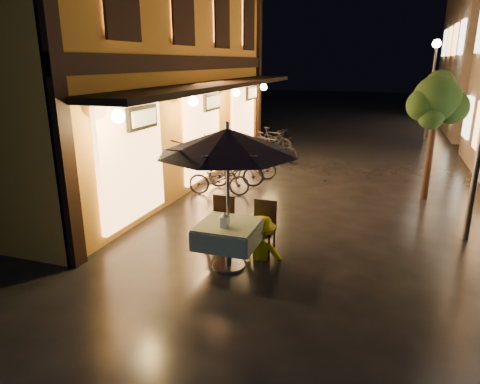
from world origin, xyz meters
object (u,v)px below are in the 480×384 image
at_px(table_lantern, 224,219).
at_px(person_orange, 218,213).
at_px(person_yellow, 262,217).
at_px(bicycle_0, 219,179).
at_px(cafe_table, 228,234).
at_px(patio_umbrella, 227,141).

xyz_separation_m(table_lantern, person_orange, (-0.42, 0.77, -0.21)).
bearing_deg(table_lantern, person_yellow, 59.69).
distance_m(person_orange, bicycle_0, 3.39).
bearing_deg(cafe_table, bicycle_0, 113.92).
height_order(cafe_table, patio_umbrella, patio_umbrella).
distance_m(person_orange, person_yellow, 0.84).
relative_size(patio_umbrella, person_orange, 1.73).
bearing_deg(table_lantern, patio_umbrella, 90.00).
bearing_deg(bicycle_0, table_lantern, -168.37).
height_order(patio_umbrella, person_yellow, patio_umbrella).
bearing_deg(table_lantern, bicycle_0, 113.00).
xyz_separation_m(cafe_table, table_lantern, (-0.00, -0.17, 0.33)).
distance_m(patio_umbrella, person_orange, 1.61).
height_order(person_yellow, bicycle_0, person_yellow).
relative_size(person_orange, bicycle_0, 0.89).
relative_size(cafe_table, person_orange, 0.70).
distance_m(table_lantern, bicycle_0, 4.28).
bearing_deg(person_yellow, table_lantern, 47.41).
distance_m(cafe_table, table_lantern, 0.37).
xyz_separation_m(person_orange, bicycle_0, (-1.24, 3.15, -0.29)).
distance_m(table_lantern, person_orange, 0.90).
bearing_deg(person_orange, cafe_table, 126.58).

